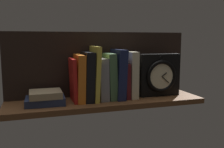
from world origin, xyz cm
name	(u,v)px	position (x,y,z in cm)	size (l,w,h in cm)	color
ground_plane	(106,102)	(0.00, 0.00, -1.25)	(93.14, 23.33, 2.50)	brown
back_panel	(100,64)	(0.00, 11.07, 16.12)	(93.14, 1.20, 32.25)	black
book_red_requiem	(73,80)	(-15.42, 2.14, 9.95)	(1.70, 14.27, 19.91)	red
book_orange_pandolfini	(79,78)	(-12.58, 2.14, 10.82)	(3.39, 15.97, 21.63)	orange
book_black_skeptic	(88,76)	(-8.58, 2.14, 11.38)	(4.01, 15.40, 22.76)	black
book_yellow_seinlanguage	(94,73)	(-5.27, 2.14, 12.69)	(2.02, 16.65, 25.37)	gold
book_gray_chess	(101,79)	(-1.89, 2.14, 9.90)	(4.14, 13.70, 19.80)	gray
book_green_romantic	(110,76)	(2.33, 2.14, 10.99)	(3.71, 13.13, 21.98)	#476B44
book_navy_bierce	(118,74)	(6.53, 2.14, 11.90)	(4.10, 15.38, 23.79)	#192147
book_maroon_dawkins	(125,80)	(9.94, 2.14, 8.51)	(2.11, 12.33, 17.01)	maroon
book_cream_twain	(131,74)	(13.10, 2.14, 11.34)	(3.61, 13.34, 22.68)	beige
framed_clock	(159,75)	(28.09, 1.09, 10.62)	(21.37, 7.68, 21.37)	black
book_stack_side	(45,98)	(-28.16, 0.40, 2.91)	(17.43, 13.30, 6.05)	#232D4C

